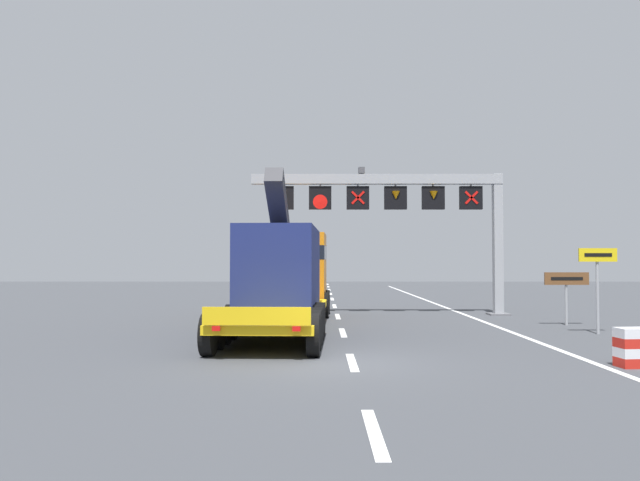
% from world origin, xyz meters
% --- Properties ---
extents(ground, '(112.00, 112.00, 0.00)m').
position_xyz_m(ground, '(0.00, 0.00, 0.00)').
color(ground, '#424449').
extents(lane_markings, '(0.20, 56.65, 0.01)m').
position_xyz_m(lane_markings, '(0.44, 21.03, 0.01)').
color(lane_markings, silver).
rests_on(lane_markings, ground).
extents(edge_line_right, '(0.20, 63.00, 0.01)m').
position_xyz_m(edge_line_right, '(6.20, 12.00, 0.01)').
color(edge_line_right, silver).
rests_on(edge_line_right, ground).
extents(overhead_lane_gantry, '(11.57, 0.90, 6.66)m').
position_xyz_m(overhead_lane_gantry, '(3.40, 12.78, 5.17)').
color(overhead_lane_gantry, '#9EA0A5').
rests_on(overhead_lane_gantry, ground).
extents(heavy_haul_truck_yellow, '(3.51, 14.14, 5.30)m').
position_xyz_m(heavy_haul_truck_yellow, '(-1.56, 8.30, 1.99)').
color(heavy_haul_truck_yellow, yellow).
rests_on(heavy_haul_truck_yellow, ground).
extents(exit_sign_yellow, '(1.27, 0.15, 2.86)m').
position_xyz_m(exit_sign_yellow, '(8.94, 5.66, 2.10)').
color(exit_sign_yellow, '#9EA0A5').
rests_on(exit_sign_yellow, ground).
extents(tourist_info_sign_brown, '(1.68, 0.15, 2.00)m').
position_xyz_m(tourist_info_sign_brown, '(9.00, 8.40, 1.55)').
color(tourist_info_sign_brown, '#9EA0A5').
rests_on(tourist_info_sign_brown, ground).
extents(crash_barrier_striped, '(1.04, 0.59, 0.90)m').
position_xyz_m(crash_barrier_striped, '(7.02, -0.63, 0.45)').
color(crash_barrier_striped, red).
rests_on(crash_barrier_striped, ground).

